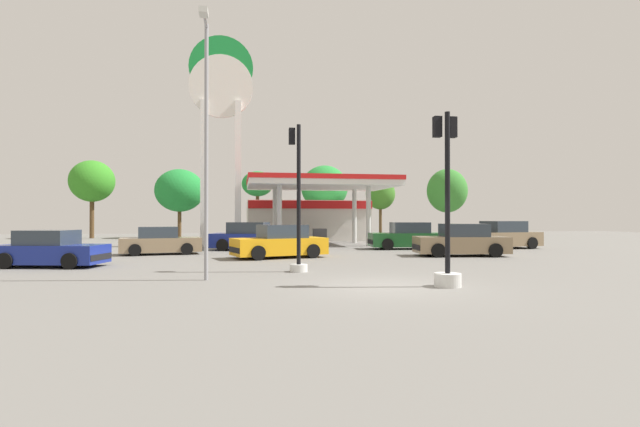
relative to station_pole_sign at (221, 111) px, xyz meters
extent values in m
plane|color=slate|center=(5.17, -18.76, -8.74)|extent=(90.00, 90.00, 0.00)
cube|color=beige|center=(6.61, 7.95, -7.14)|extent=(9.60, 6.58, 3.21)
cube|color=red|center=(6.61, 4.62, -5.88)|extent=(9.60, 0.12, 0.60)
cube|color=white|center=(6.61, 0.84, -4.65)|extent=(9.75, 7.05, 0.35)
cube|color=red|center=(6.61, 0.84, -4.32)|extent=(9.85, 7.15, 0.30)
cylinder|color=silver|center=(3.68, -1.10, -6.78)|extent=(0.32, 0.32, 3.92)
cylinder|color=silver|center=(9.53, -1.10, -6.78)|extent=(0.32, 0.32, 3.92)
cylinder|color=silver|center=(3.68, 2.78, -6.78)|extent=(0.32, 0.32, 3.92)
cylinder|color=silver|center=(9.53, 2.78, -6.78)|extent=(0.32, 0.32, 3.92)
cube|color=#4C4C51|center=(6.61, 0.84, -8.19)|extent=(0.90, 0.60, 1.10)
cube|color=white|center=(-1.08, -0.01, -4.02)|extent=(0.40, 0.56, 9.44)
cube|color=white|center=(1.08, -0.01, -4.02)|extent=(0.40, 0.56, 9.44)
cylinder|color=white|center=(0.00, -0.01, 1.62)|extent=(4.09, 0.22, 4.09)
cylinder|color=#198C38|center=(0.00, 0.01, 2.85)|extent=(4.09, 0.22, 4.09)
cube|color=white|center=(0.00, 0.05, 2.24)|extent=(3.77, 0.08, 0.74)
cylinder|color=black|center=(1.98, -10.31, -8.41)|extent=(0.69, 0.40, 0.65)
cylinder|color=black|center=(1.49, -8.63, -8.41)|extent=(0.69, 0.40, 0.65)
cylinder|color=black|center=(4.53, -9.56, -8.41)|extent=(0.69, 0.40, 0.65)
cylinder|color=black|center=(4.03, -7.88, -8.41)|extent=(0.69, 0.40, 0.65)
cube|color=orange|center=(3.01, -9.09, -8.20)|extent=(4.61, 2.92, 0.77)
cube|color=#2D3842|center=(3.15, -9.05, -7.53)|extent=(2.40, 2.10, 0.65)
cube|color=black|center=(1.00, -9.68, -8.31)|extent=(0.60, 1.67, 0.24)
cylinder|color=black|center=(10.35, -10.23, -8.41)|extent=(0.69, 0.32, 0.67)
cylinder|color=black|center=(10.61, -8.46, -8.41)|extent=(0.69, 0.32, 0.67)
cylinder|color=black|center=(13.03, -10.62, -8.41)|extent=(0.69, 0.32, 0.67)
cylinder|color=black|center=(13.29, -8.85, -8.41)|extent=(0.69, 0.32, 0.67)
cube|color=#8C7556|center=(11.82, -9.54, -8.19)|extent=(4.59, 2.45, 0.79)
cube|color=#2D3842|center=(11.98, -9.56, -7.50)|extent=(2.29, 1.91, 0.67)
cube|color=black|center=(9.70, -9.23, -8.30)|extent=(0.38, 1.74, 0.25)
cylinder|color=black|center=(-1.70, -5.05, -8.44)|extent=(0.62, 0.31, 0.60)
cylinder|color=black|center=(-1.42, -6.63, -8.44)|extent=(0.62, 0.31, 0.60)
cylinder|color=black|center=(-4.09, -5.47, -8.44)|extent=(0.62, 0.31, 0.60)
cylinder|color=black|center=(-3.81, -7.05, -8.44)|extent=(0.62, 0.31, 0.60)
cube|color=#8C7556|center=(-2.75, -6.05, -8.25)|extent=(4.15, 2.31, 0.71)
cube|color=#2D3842|center=(-2.89, -6.07, -7.63)|extent=(2.09, 1.76, 0.60)
cube|color=black|center=(-0.86, -5.71, -8.35)|extent=(0.38, 1.55, 0.22)
cylinder|color=black|center=(9.55, -5.08, -8.40)|extent=(0.69, 0.30, 0.67)
cylinder|color=black|center=(9.73, -3.28, -8.40)|extent=(0.69, 0.30, 0.67)
cylinder|color=black|center=(12.27, -5.36, -8.40)|extent=(0.69, 0.30, 0.67)
cylinder|color=black|center=(12.45, -3.56, -8.40)|extent=(0.69, 0.30, 0.67)
cube|color=#1E5928|center=(11.00, -4.32, -8.18)|extent=(4.58, 2.28, 0.80)
cube|color=#2D3842|center=(11.16, -4.34, -7.49)|extent=(2.26, 1.84, 0.67)
cube|color=black|center=(8.85, -4.11, -8.30)|extent=(0.30, 1.76, 0.25)
cylinder|color=black|center=(15.50, -5.96, -8.39)|extent=(0.73, 0.34, 0.70)
cylinder|color=black|center=(15.22, -4.10, -8.39)|extent=(0.73, 0.34, 0.70)
cylinder|color=black|center=(18.33, -5.53, -8.39)|extent=(0.73, 0.34, 0.70)
cylinder|color=black|center=(18.04, -3.67, -8.39)|extent=(0.73, 0.34, 0.70)
cube|color=#8C7556|center=(16.77, -4.81, -8.16)|extent=(4.84, 2.60, 0.83)
cube|color=#2D3842|center=(16.93, -4.79, -7.43)|extent=(2.43, 2.02, 0.70)
cube|color=black|center=(14.54, -5.15, -8.28)|extent=(0.41, 1.83, 0.26)
cylinder|color=black|center=(-4.53, -11.15, -8.44)|extent=(0.62, 0.33, 0.59)
cylinder|color=black|center=(-4.87, -12.71, -8.44)|extent=(0.62, 0.33, 0.59)
cylinder|color=black|center=(-6.89, -10.64, -8.44)|extent=(0.62, 0.33, 0.59)
cylinder|color=black|center=(-7.23, -12.19, -8.44)|extent=(0.62, 0.33, 0.59)
cube|color=navy|center=(-5.88, -11.67, -8.25)|extent=(4.15, 2.42, 0.70)
cube|color=#2D3842|center=(-6.02, -11.64, -7.64)|extent=(2.12, 1.81, 0.59)
cube|color=black|center=(-4.02, -12.08, -8.35)|extent=(0.44, 1.54, 0.22)
cylinder|color=black|center=(3.43, -3.27, -8.40)|extent=(0.72, 0.42, 0.68)
cylinder|color=black|center=(2.91, -5.02, -8.40)|extent=(0.72, 0.42, 0.68)
cylinder|color=black|center=(0.78, -2.48, -8.40)|extent=(0.72, 0.42, 0.68)
cylinder|color=black|center=(0.25, -4.23, -8.40)|extent=(0.72, 0.42, 0.68)
cube|color=navy|center=(1.84, -3.75, -8.18)|extent=(4.81, 3.07, 0.81)
cube|color=#2D3842|center=(1.69, -3.71, -7.48)|extent=(2.51, 2.20, 0.68)
cube|color=black|center=(3.94, -4.38, -8.29)|extent=(0.63, 1.74, 0.26)
cylinder|color=silver|center=(6.76, -19.04, -8.56)|extent=(0.73, 0.73, 0.37)
cylinder|color=black|center=(6.76, -19.04, -6.18)|extent=(0.14, 0.14, 4.39)
cube|color=black|center=(6.54, -18.88, -4.36)|extent=(0.21, 0.20, 0.57)
sphere|color=red|center=(6.54, -18.76, -4.18)|extent=(0.15, 0.15, 0.15)
sphere|color=#D89E0C|center=(6.54, -18.76, -4.36)|extent=(0.15, 0.15, 0.15)
sphere|color=green|center=(6.54, -18.76, -4.54)|extent=(0.15, 0.15, 0.15)
cube|color=black|center=(6.98, -18.88, -4.36)|extent=(0.21, 0.20, 0.57)
sphere|color=red|center=(6.98, -18.76, -4.18)|extent=(0.15, 0.15, 0.15)
sphere|color=#D89E0C|center=(6.98, -18.76, -4.36)|extent=(0.15, 0.15, 0.15)
sphere|color=green|center=(6.98, -18.76, -4.54)|extent=(0.15, 0.15, 0.15)
cylinder|color=silver|center=(3.21, -14.86, -8.61)|extent=(0.61, 0.61, 0.26)
cylinder|color=black|center=(3.21, -14.86, -6.06)|extent=(0.14, 0.14, 4.85)
cube|color=black|center=(2.99, -14.70, -4.02)|extent=(0.21, 0.20, 0.57)
sphere|color=red|center=(2.99, -14.58, -3.84)|extent=(0.15, 0.15, 0.15)
sphere|color=#D89E0C|center=(2.99, -14.58, -4.02)|extent=(0.15, 0.15, 0.15)
sphere|color=green|center=(2.99, -14.58, -4.20)|extent=(0.15, 0.15, 0.15)
cylinder|color=brown|center=(-11.89, 14.15, -6.90)|extent=(0.38, 0.38, 3.68)
ellipsoid|color=#368A23|center=(-11.89, 14.15, -3.61)|extent=(3.89, 3.89, 3.72)
cylinder|color=brown|center=(-4.20, 13.37, -7.40)|extent=(0.33, 0.33, 2.68)
ellipsoid|color=#218635|center=(-4.20, 13.37, -4.42)|extent=(4.39, 4.39, 3.87)
cylinder|color=brown|center=(2.87, 14.18, -6.76)|extent=(0.32, 0.32, 3.95)
ellipsoid|color=#248937|center=(2.87, 14.18, -3.67)|extent=(2.97, 2.97, 2.39)
cylinder|color=brown|center=(9.21, 13.41, -7.22)|extent=(0.30, 0.30, 3.05)
ellipsoid|color=#2A8D39|center=(9.21, 13.41, -4.02)|extent=(4.47, 4.47, 4.24)
cylinder|color=brown|center=(15.11, 14.55, -7.18)|extent=(0.29, 0.29, 3.12)
ellipsoid|color=#3A7524|center=(15.11, 14.55, -4.52)|extent=(2.93, 2.93, 3.13)
cylinder|color=brown|center=(21.65, 13.29, -7.22)|extent=(0.26, 0.26, 3.04)
ellipsoid|color=#37802F|center=(21.65, 13.29, -4.20)|extent=(3.99, 3.99, 4.35)
cylinder|color=gray|center=(0.20, -16.54, -4.88)|extent=(0.12, 0.12, 7.72)
cylinder|color=gray|center=(0.20, -17.14, -1.12)|extent=(0.09, 1.20, 0.09)
cube|color=beige|center=(0.20, -17.74, -1.17)|extent=(0.24, 0.44, 0.16)
camera|label=1|loc=(1.19, -31.12, -6.85)|focal=26.56mm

